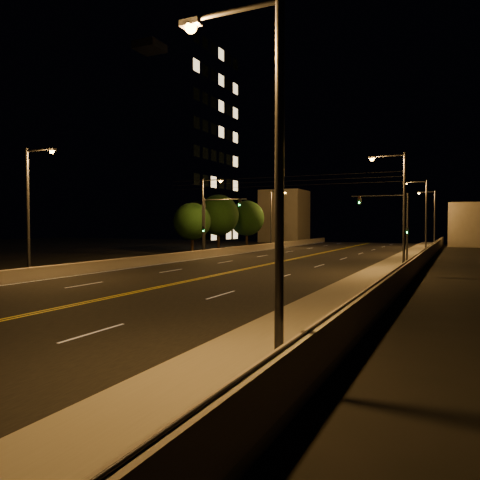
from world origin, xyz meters
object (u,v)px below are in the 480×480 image
at_px(streetlight_4, 31,203).
at_px(tree_0, 192,221).
at_px(streetlight_5, 205,211).
at_px(traffic_signal_right, 396,219).
at_px(streetlight_3, 432,215).
at_px(traffic_signal_left, 212,220).
at_px(building_tower, 150,149).
at_px(tree_1, 218,215).
at_px(streetlight_0, 267,162).
at_px(streetlight_6, 273,215).
at_px(tree_2, 247,218).
at_px(streetlight_2, 423,212).
at_px(streetlight_1, 400,204).

relative_size(streetlight_4, tree_0, 1.37).
xyz_separation_m(streetlight_5, traffic_signal_right, (19.93, -0.38, -0.93)).
bearing_deg(traffic_signal_right, streetlight_3, 87.21).
bearing_deg(traffic_signal_left, traffic_signal_right, 0.00).
bearing_deg(streetlight_5, streetlight_3, 54.43).
xyz_separation_m(streetlight_3, traffic_signal_left, (-20.33, -30.32, -0.93)).
relative_size(streetlight_5, traffic_signal_left, 1.33).
xyz_separation_m(streetlight_5, building_tower, (-19.24, 16.41, 10.42)).
bearing_deg(tree_1, traffic_signal_right, -26.25).
bearing_deg(tree_1, traffic_signal_left, -64.86).
distance_m(streetlight_0, streetlight_4, 24.63).
relative_size(streetlight_6, tree_2, 1.21).
height_order(streetlight_2, streetlight_4, same).
height_order(streetlight_6, tree_1, streetlight_6).
relative_size(streetlight_6, traffic_signal_right, 1.33).
xyz_separation_m(streetlight_1, streetlight_6, (-21.41, 30.89, 0.00)).
relative_size(streetlight_0, tree_1, 1.12).
xyz_separation_m(streetlight_4, tree_0, (-4.31, 27.19, -1.05)).
distance_m(streetlight_6, traffic_signal_left, 20.69).
relative_size(streetlight_0, tree_0, 1.37).
xyz_separation_m(streetlight_0, traffic_signal_right, (-1.48, 34.63, -0.93)).
bearing_deg(tree_1, tree_0, -87.78).
distance_m(streetlight_3, streetlight_6, 23.49).
bearing_deg(building_tower, streetlight_6, 11.31).
bearing_deg(streetlight_6, tree_0, -105.19).
bearing_deg(streetlight_2, streetlight_1, -90.00).
distance_m(streetlight_5, traffic_signal_left, 1.48).
xyz_separation_m(streetlight_5, tree_0, (-4.31, 4.37, -1.05)).
xyz_separation_m(streetlight_3, tree_2, (-24.52, -12.19, -0.53)).
xyz_separation_m(traffic_signal_right, tree_2, (-23.04, 18.13, 0.40)).
height_order(streetlight_5, traffic_signal_left, streetlight_5).
bearing_deg(streetlight_3, streetlight_4, -112.09).
xyz_separation_m(traffic_signal_right, traffic_signal_left, (-18.85, 0.00, 0.00)).
xyz_separation_m(traffic_signal_left, tree_0, (-5.39, 4.75, -0.12)).
relative_size(streetlight_3, building_tower, 0.27).
xyz_separation_m(traffic_signal_right, tree_1, (-24.52, 12.09, 0.77)).
bearing_deg(traffic_signal_left, streetlight_1, -26.75).
distance_m(streetlight_0, streetlight_6, 59.27).
distance_m(streetlight_2, traffic_signal_left, 23.62).
xyz_separation_m(streetlight_2, streetlight_6, (-21.41, 8.64, 0.00)).
height_order(traffic_signal_left, tree_1, tree_1).
height_order(streetlight_1, traffic_signal_right, streetlight_1).
distance_m(traffic_signal_left, tree_1, 13.38).
height_order(streetlight_3, tree_1, streetlight_3).
height_order(streetlight_1, building_tower, building_tower).
bearing_deg(streetlight_2, traffic_signal_right, -97.02).
relative_size(streetlight_3, traffic_signal_right, 1.33).
xyz_separation_m(streetlight_2, traffic_signal_left, (-20.33, -12.00, -0.93)).
bearing_deg(streetlight_5, streetlight_4, -90.00).
height_order(streetlight_0, traffic_signal_left, streetlight_0).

